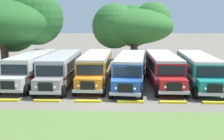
# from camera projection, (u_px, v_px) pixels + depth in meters

# --- Properties ---
(ground_plane) EXTENTS (220.00, 220.00, 0.00)m
(ground_plane) POSITION_uv_depth(u_px,v_px,m) (110.00, 100.00, 21.47)
(ground_plane) COLOR slate
(parked_bus_slot_0) EXTENTS (2.89, 10.87, 2.82)m
(parked_bus_slot_0) POSITION_uv_depth(u_px,v_px,m) (32.00, 67.00, 27.14)
(parked_bus_slot_0) COLOR silver
(parked_bus_slot_0) RESTS_ON ground_plane
(parked_bus_slot_1) EXTENTS (2.74, 10.85, 2.82)m
(parked_bus_slot_1) POSITION_uv_depth(u_px,v_px,m) (61.00, 68.00, 26.60)
(parked_bus_slot_1) COLOR #9E9993
(parked_bus_slot_1) RESTS_ON ground_plane
(parked_bus_slot_2) EXTENTS (2.84, 10.86, 2.82)m
(parked_bus_slot_2) POSITION_uv_depth(u_px,v_px,m) (96.00, 67.00, 27.04)
(parked_bus_slot_2) COLOR orange
(parked_bus_slot_2) RESTS_ON ground_plane
(parked_bus_slot_3) EXTENTS (3.56, 10.97, 2.82)m
(parked_bus_slot_3) POSITION_uv_depth(u_px,v_px,m) (130.00, 68.00, 26.15)
(parked_bus_slot_3) COLOR #23519E
(parked_bus_slot_3) RESTS_ON ground_plane
(parked_bus_slot_4) EXTENTS (2.78, 10.85, 2.82)m
(parked_bus_slot_4) POSITION_uv_depth(u_px,v_px,m) (163.00, 67.00, 26.64)
(parked_bus_slot_4) COLOR red
(parked_bus_slot_4) RESTS_ON ground_plane
(parked_bus_slot_5) EXTENTS (3.02, 10.88, 2.82)m
(parked_bus_slot_5) POSITION_uv_depth(u_px,v_px,m) (198.00, 68.00, 26.13)
(parked_bus_slot_5) COLOR teal
(parked_bus_slot_5) RESTS_ON ground_plane
(curb_wheelstop_0) EXTENTS (2.00, 0.36, 0.15)m
(curb_wheelstop_0) POSITION_uv_depth(u_px,v_px,m) (6.00, 100.00, 21.05)
(curb_wheelstop_0) COLOR yellow
(curb_wheelstop_0) RESTS_ON ground_plane
(curb_wheelstop_1) EXTENTS (2.00, 0.36, 0.15)m
(curb_wheelstop_1) POSITION_uv_depth(u_px,v_px,m) (47.00, 101.00, 20.93)
(curb_wheelstop_1) COLOR yellow
(curb_wheelstop_1) RESTS_ON ground_plane
(curb_wheelstop_2) EXTENTS (2.00, 0.36, 0.15)m
(curb_wheelstop_2) POSITION_uv_depth(u_px,v_px,m) (88.00, 101.00, 20.81)
(curb_wheelstop_2) COLOR yellow
(curb_wheelstop_2) RESTS_ON ground_plane
(curb_wheelstop_3) EXTENTS (2.00, 0.36, 0.15)m
(curb_wheelstop_3) POSITION_uv_depth(u_px,v_px,m) (131.00, 102.00, 20.68)
(curb_wheelstop_3) COLOR yellow
(curb_wheelstop_3) RESTS_ON ground_plane
(curb_wheelstop_4) EXTENTS (2.00, 0.36, 0.15)m
(curb_wheelstop_4) POSITION_uv_depth(u_px,v_px,m) (173.00, 102.00, 20.56)
(curb_wheelstop_4) COLOR yellow
(curb_wheelstop_4) RESTS_ON ground_plane
(curb_wheelstop_5) EXTENTS (2.00, 0.36, 0.15)m
(curb_wheelstop_5) POSITION_uv_depth(u_px,v_px,m) (216.00, 103.00, 20.43)
(curb_wheelstop_5) COLOR yellow
(curb_wheelstop_5) RESTS_ON ground_plane
(broad_shade_tree) EXTENTS (11.07, 10.35, 8.63)m
(broad_shade_tree) POSITION_uv_depth(u_px,v_px,m) (133.00, 26.00, 38.47)
(broad_shade_tree) COLOR brown
(broad_shade_tree) RESTS_ON ground_plane
(secondary_tree) EXTENTS (11.95, 11.41, 9.44)m
(secondary_tree) POSITION_uv_depth(u_px,v_px,m) (9.00, 22.00, 31.82)
(secondary_tree) COLOR brown
(secondary_tree) RESTS_ON ground_plane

